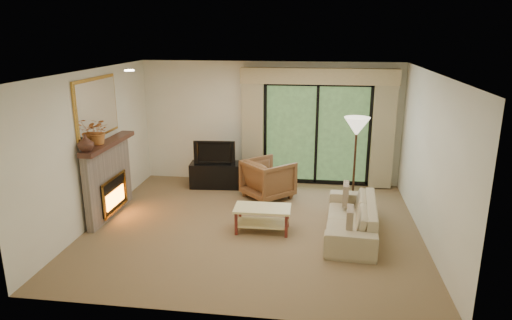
# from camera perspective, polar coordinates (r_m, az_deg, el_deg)

# --- Properties ---
(floor) EXTENTS (5.50, 5.50, 0.00)m
(floor) POSITION_cam_1_polar(r_m,az_deg,el_deg) (7.82, -0.30, -8.38)
(floor) COLOR olive
(floor) RESTS_ON ground
(ceiling) EXTENTS (5.50, 5.50, 0.00)m
(ceiling) POSITION_cam_1_polar(r_m,az_deg,el_deg) (7.15, -0.33, 10.97)
(ceiling) COLOR white
(ceiling) RESTS_ON ground
(wall_back) EXTENTS (5.00, 0.00, 5.00)m
(wall_back) POSITION_cam_1_polar(r_m,az_deg,el_deg) (9.79, 1.75, 4.64)
(wall_back) COLOR #EEE8CB
(wall_back) RESTS_ON ground
(wall_front) EXTENTS (5.00, 0.00, 5.00)m
(wall_front) POSITION_cam_1_polar(r_m,az_deg,el_deg) (5.04, -4.35, -6.51)
(wall_front) COLOR #EEE8CB
(wall_front) RESTS_ON ground
(wall_left) EXTENTS (0.00, 5.00, 5.00)m
(wall_left) POSITION_cam_1_polar(r_m,az_deg,el_deg) (8.22, -19.67, 1.49)
(wall_left) COLOR #EEE8CB
(wall_left) RESTS_ON ground
(wall_right) EXTENTS (0.00, 5.00, 5.00)m
(wall_right) POSITION_cam_1_polar(r_m,az_deg,el_deg) (7.51, 20.93, 0.06)
(wall_right) COLOR #EEE8CB
(wall_right) RESTS_ON ground
(fireplace) EXTENTS (0.24, 1.70, 1.37)m
(fireplace) POSITION_cam_1_polar(r_m,az_deg,el_deg) (8.50, -17.96, -2.21)
(fireplace) COLOR slate
(fireplace) RESTS_ON floor
(mirror) EXTENTS (0.07, 1.45, 1.02)m
(mirror) POSITION_cam_1_polar(r_m,az_deg,el_deg) (8.25, -19.25, 6.20)
(mirror) COLOR #BF8D38
(mirror) RESTS_ON wall_left
(sliding_door) EXTENTS (2.26, 0.10, 2.16)m
(sliding_door) POSITION_cam_1_polar(r_m,az_deg,el_deg) (9.74, 7.58, 3.23)
(sliding_door) COLOR black
(sliding_door) RESTS_ON floor
(curtain_left) EXTENTS (0.45, 0.18, 2.35)m
(curtain_left) POSITION_cam_1_polar(r_m,az_deg,el_deg) (9.70, -0.41, 3.93)
(curtain_left) COLOR tan
(curtain_left) RESTS_ON floor
(curtain_right) EXTENTS (0.45, 0.18, 2.35)m
(curtain_right) POSITION_cam_1_polar(r_m,az_deg,el_deg) (9.70, 15.61, 3.34)
(curtain_right) COLOR tan
(curtain_right) RESTS_ON floor
(cornice) EXTENTS (3.20, 0.24, 0.32)m
(cornice) POSITION_cam_1_polar(r_m,az_deg,el_deg) (9.45, 7.85, 10.34)
(cornice) COLOR tan
(cornice) RESTS_ON wall_back
(media_console) EXTENTS (1.08, 0.55, 0.52)m
(media_console) POSITION_cam_1_polar(r_m,az_deg,el_deg) (9.71, -5.08, -1.86)
(media_console) COLOR black
(media_console) RESTS_ON floor
(tv) EXTENTS (0.87, 0.18, 0.50)m
(tv) POSITION_cam_1_polar(r_m,az_deg,el_deg) (9.56, -5.15, 1.05)
(tv) COLOR black
(tv) RESTS_ON media_console
(armchair) EXTENTS (1.19, 1.19, 0.78)m
(armchair) POSITION_cam_1_polar(r_m,az_deg,el_deg) (9.01, 1.53, -2.37)
(armchair) COLOR brown
(armchair) RESTS_ON floor
(sofa) EXTENTS (0.90, 2.02, 0.58)m
(sofa) POSITION_cam_1_polar(r_m,az_deg,el_deg) (7.62, 11.79, -7.06)
(sofa) COLOR tan
(sofa) RESTS_ON floor
(pillow_near) EXTENTS (0.12, 0.38, 0.37)m
(pillow_near) POSITION_cam_1_polar(r_m,az_deg,el_deg) (7.01, 11.63, -7.32)
(pillow_near) COLOR #503C23
(pillow_near) RESTS_ON sofa
(pillow_far) EXTENTS (0.12, 0.38, 0.37)m
(pillow_far) POSITION_cam_1_polar(r_m,az_deg,el_deg) (8.07, 11.15, -4.14)
(pillow_far) COLOR #503C23
(pillow_far) RESTS_ON sofa
(coffee_table) EXTENTS (0.93, 0.52, 0.42)m
(coffee_table) POSITION_cam_1_polar(r_m,az_deg,el_deg) (7.61, 0.81, -7.39)
(coffee_table) COLOR #F6DB93
(coffee_table) RESTS_ON floor
(floor_lamp) EXTENTS (0.57, 0.57, 1.73)m
(floor_lamp) POSITION_cam_1_polar(r_m,az_deg,el_deg) (8.50, 12.21, -0.51)
(floor_lamp) COLOR beige
(floor_lamp) RESTS_ON floor
(vase) EXTENTS (0.28, 0.28, 0.27)m
(vase) POSITION_cam_1_polar(r_m,az_deg,el_deg) (7.69, -20.53, 2.02)
(vase) COLOR #42241A
(vase) RESTS_ON fireplace
(branches) EXTENTS (0.41, 0.36, 0.44)m
(branches) POSITION_cam_1_polar(r_m,az_deg,el_deg) (8.06, -19.11, 3.40)
(branches) COLOR #B76A2D
(branches) RESTS_ON fireplace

